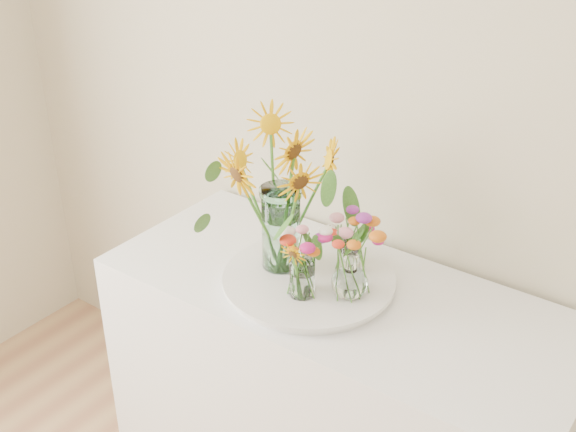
{
  "coord_description": "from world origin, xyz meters",
  "views": [
    {
      "loc": [
        0.6,
        0.46,
        2.06
      ],
      "look_at": [
        -0.45,
        1.89,
        1.11
      ],
      "focal_mm": 45.0,
      "sensor_mm": 36.0,
      "label": 1
    }
  ],
  "objects_px": {
    "small_vase_b": "(350,273)",
    "small_vase_c": "(350,255)",
    "small_vase_a": "(302,278)",
    "tray": "(309,282)",
    "counter": "(334,409)",
    "mason_jar": "(281,228)"
  },
  "relations": [
    {
      "from": "small_vase_b",
      "to": "small_vase_c",
      "type": "bearing_deg",
      "value": 122.08
    },
    {
      "from": "small_vase_a",
      "to": "small_vase_b",
      "type": "distance_m",
      "value": 0.13
    },
    {
      "from": "small_vase_a",
      "to": "small_vase_b",
      "type": "height_order",
      "value": "small_vase_b"
    },
    {
      "from": "tray",
      "to": "small_vase_a",
      "type": "height_order",
      "value": "small_vase_a"
    },
    {
      "from": "counter",
      "to": "small_vase_a",
      "type": "bearing_deg",
      "value": -113.51
    },
    {
      "from": "small_vase_c",
      "to": "small_vase_b",
      "type": "bearing_deg",
      "value": -57.92
    },
    {
      "from": "tray",
      "to": "small_vase_c",
      "type": "height_order",
      "value": "small_vase_c"
    },
    {
      "from": "counter",
      "to": "small_vase_c",
      "type": "distance_m",
      "value": 0.54
    },
    {
      "from": "counter",
      "to": "small_vase_b",
      "type": "xyz_separation_m",
      "value": [
        0.05,
        -0.04,
        0.55
      ]
    },
    {
      "from": "tray",
      "to": "small_vase_c",
      "type": "relative_size",
      "value": 4.25
    },
    {
      "from": "counter",
      "to": "small_vase_b",
      "type": "height_order",
      "value": "small_vase_b"
    },
    {
      "from": "mason_jar",
      "to": "small_vase_a",
      "type": "distance_m",
      "value": 0.18
    },
    {
      "from": "mason_jar",
      "to": "small_vase_b",
      "type": "xyz_separation_m",
      "value": [
        0.24,
        -0.01,
        -0.06
      ]
    },
    {
      "from": "small_vase_b",
      "to": "small_vase_c",
      "type": "relative_size",
      "value": 1.32
    },
    {
      "from": "mason_jar",
      "to": "tray",
      "type": "bearing_deg",
      "value": -2.13
    },
    {
      "from": "counter",
      "to": "small_vase_a",
      "type": "relative_size",
      "value": 11.7
    },
    {
      "from": "small_vase_a",
      "to": "small_vase_b",
      "type": "relative_size",
      "value": 0.82
    },
    {
      "from": "mason_jar",
      "to": "small_vase_b",
      "type": "height_order",
      "value": "mason_jar"
    },
    {
      "from": "tray",
      "to": "small_vase_c",
      "type": "bearing_deg",
      "value": 53.83
    },
    {
      "from": "counter",
      "to": "small_vase_a",
      "type": "distance_m",
      "value": 0.55
    },
    {
      "from": "small_vase_b",
      "to": "small_vase_c",
      "type": "xyz_separation_m",
      "value": [
        -0.07,
        0.11,
        -0.02
      ]
    },
    {
      "from": "tray",
      "to": "small_vase_b",
      "type": "bearing_deg",
      "value": -2.94
    }
  ]
}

